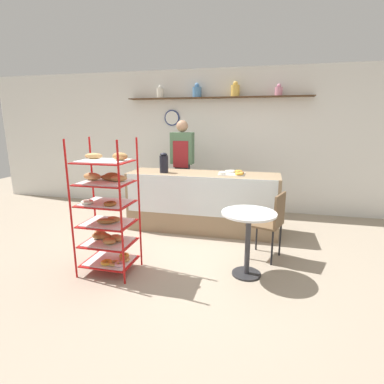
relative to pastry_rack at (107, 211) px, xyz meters
The scene contains 9 objects.
ground_plane 1.18m from the pastry_rack, 34.63° to the left, with size 14.00×14.00×0.00m, color gray.
back_wall 3.12m from the pastry_rack, 75.52° to the left, with size 10.00×0.30×2.70m.
display_counter 1.83m from the pastry_rack, 64.99° to the left, with size 2.38×0.68×0.93m.
pastry_rack is the anchor object (origin of this frame).
person_worker 2.27m from the pastry_rack, 83.43° to the left, with size 0.39×0.23×1.75m.
cafe_table 1.60m from the pastry_rack, 10.34° to the left, with size 0.61×0.61×0.75m.
cafe_chair 2.00m from the pastry_rack, 23.10° to the left, with size 0.48×0.48×0.87m.
coffee_carafe 1.60m from the pastry_rack, 84.45° to the left, with size 0.14×0.14×0.32m.
donut_tray_counter 2.09m from the pastry_rack, 53.28° to the left, with size 0.39×0.35×0.05m.
Camera 1 is at (0.95, -3.46, 1.73)m, focal length 28.00 mm.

